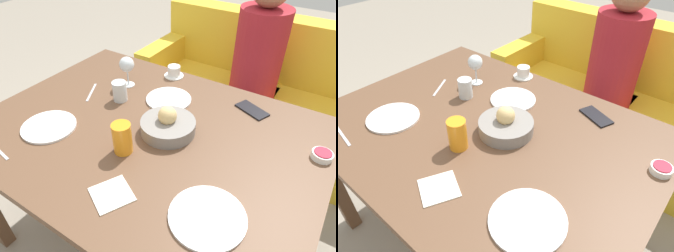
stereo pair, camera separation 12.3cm
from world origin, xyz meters
TOP-DOWN VIEW (x-y plane):
  - ground_plane at (0.00, 0.00)m, footprint 10.00×10.00m
  - dining_table at (0.00, 0.00)m, footprint 1.43×1.06m
  - couch at (0.19, 1.19)m, footprint 1.78×0.70m
  - seated_person at (0.13, 1.03)m, footprint 0.31×0.41m
  - bread_basket at (0.08, 0.04)m, footprint 0.23×0.23m
  - plate_near_left at (-0.36, -0.21)m, footprint 0.23×0.23m
  - plate_near_right at (0.41, -0.25)m, footprint 0.24×0.24m
  - plate_far_center at (-0.05, 0.24)m, footprint 0.22×0.22m
  - juice_glass at (-0.00, -0.15)m, footprint 0.07×0.07m
  - water_tumbler at (-0.25, 0.12)m, footprint 0.07×0.07m
  - wine_glass at (-0.30, 0.25)m, footprint 0.08×0.08m
  - coffee_cup at (-0.15, 0.46)m, footprint 0.11×0.11m
  - jam_bowl_berry at (0.65, 0.22)m, footprint 0.08×0.08m
  - knife_silver at (-0.41, 0.09)m, footprint 0.09×0.15m
  - napkin at (0.10, -0.34)m, footprint 0.17×0.17m
  - cell_phone at (0.32, 0.38)m, footprint 0.17×0.13m

SIDE VIEW (x-z plane):
  - ground_plane at x=0.00m, z-range 0.00..0.00m
  - couch at x=0.19m, z-range -0.12..0.77m
  - seated_person at x=0.13m, z-range -0.08..1.17m
  - dining_table at x=0.00m, z-range 0.30..1.07m
  - knife_silver at x=-0.41m, z-range 0.77..0.77m
  - napkin at x=0.10m, z-range 0.77..0.77m
  - cell_phone at x=0.32m, z-range 0.77..0.78m
  - plate_near_left at x=-0.36m, z-range 0.77..0.78m
  - plate_near_right at x=0.41m, z-range 0.77..0.78m
  - plate_far_center at x=-0.05m, z-range 0.77..0.78m
  - jam_bowl_berry at x=0.65m, z-range 0.77..0.80m
  - coffee_cup at x=-0.15m, z-range 0.77..0.83m
  - bread_basket at x=0.08m, z-range 0.75..0.87m
  - water_tumbler at x=-0.25m, z-range 0.77..0.87m
  - juice_glass at x=0.00m, z-range 0.77..0.89m
  - wine_glass at x=-0.30m, z-range 0.80..0.96m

